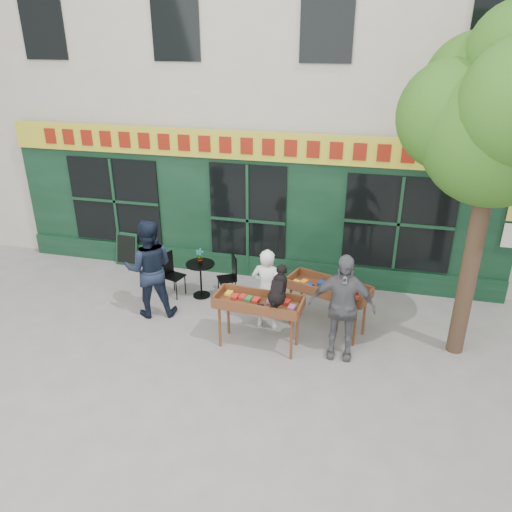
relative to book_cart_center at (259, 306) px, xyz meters
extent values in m
plane|color=slate|center=(-0.90, 0.40, -0.82)|extent=(80.00, 80.00, 0.00)
cube|color=beige|center=(-0.90, 6.40, 4.18)|extent=(14.00, 7.00, 10.00)
cube|color=black|center=(-0.90, 2.82, 0.78)|extent=(11.00, 0.16, 3.20)
cube|color=gold|center=(-0.90, 2.70, 2.18)|extent=(11.00, 0.06, 0.60)
cube|color=maroon|center=(-0.90, 2.66, 2.18)|extent=(9.60, 0.03, 0.34)
cube|color=black|center=(-0.90, 2.72, -0.57)|extent=(11.00, 0.10, 0.50)
cube|color=black|center=(-0.90, 2.72, 0.53)|extent=(1.70, 0.05, 2.50)
cube|color=black|center=(-4.10, 2.72, 0.73)|extent=(2.20, 0.05, 2.00)
cube|color=black|center=(2.30, 2.72, 0.73)|extent=(2.20, 0.05, 2.00)
cylinder|color=#382619|center=(3.40, 0.70, 0.98)|extent=(0.28, 0.28, 3.60)
sphere|color=#2A6216|center=(3.40, 0.70, 2.98)|extent=(2.20, 2.20, 2.20)
sphere|color=#2A6216|center=(2.80, 0.90, 3.18)|extent=(1.70, 1.70, 1.70)
sphere|color=#2A6216|center=(3.10, 1.30, 3.58)|extent=(1.60, 1.60, 1.60)
cylinder|color=brown|center=(-0.66, -0.18, -0.42)|extent=(0.05, 0.05, 0.80)
cylinder|color=brown|center=(0.63, -0.26, -0.42)|extent=(0.05, 0.05, 0.80)
cylinder|color=brown|center=(-0.63, 0.26, -0.42)|extent=(0.05, 0.05, 0.80)
cylinder|color=brown|center=(0.66, 0.18, -0.42)|extent=(0.05, 0.05, 0.80)
cube|color=brown|center=(0.00, 0.00, 0.00)|extent=(1.53, 0.68, 0.05)
cube|color=brown|center=(-0.02, -0.29, 0.08)|extent=(1.50, 0.14, 0.18)
cube|color=brown|center=(0.02, 0.29, 0.08)|extent=(1.50, 0.14, 0.18)
cube|color=brown|center=(0.00, 0.00, 0.06)|extent=(1.32, 0.48, 0.06)
imported|color=white|center=(0.00, 0.65, -0.02)|extent=(0.61, 0.42, 1.60)
cylinder|color=brown|center=(0.43, 0.83, -0.42)|extent=(0.05, 0.05, 0.80)
cylinder|color=brown|center=(1.65, 0.40, -0.42)|extent=(0.05, 0.05, 0.80)
cylinder|color=brown|center=(0.57, 1.24, -0.42)|extent=(0.05, 0.05, 0.80)
cylinder|color=brown|center=(1.80, 0.82, -0.42)|extent=(0.05, 0.05, 0.80)
cube|color=brown|center=(1.11, 0.82, 0.00)|extent=(1.61, 1.04, 0.05)
cube|color=brown|center=(1.02, 0.55, 0.08)|extent=(1.43, 0.53, 0.18)
cube|color=brown|center=(1.21, 1.10, 0.08)|extent=(1.43, 0.53, 0.18)
cube|color=brown|center=(1.11, 0.82, 0.06)|extent=(1.36, 0.80, 0.06)
imported|color=#535358|center=(1.41, 0.07, 0.13)|extent=(1.12, 0.48, 1.90)
cylinder|color=black|center=(-1.61, 1.50, -0.80)|extent=(0.36, 0.36, 0.03)
cylinder|color=black|center=(-1.61, 1.50, -0.44)|extent=(0.04, 0.04, 0.72)
cylinder|color=black|center=(-1.61, 1.50, -0.07)|extent=(0.60, 0.60, 0.03)
cube|color=black|center=(-2.16, 1.40, -0.37)|extent=(0.44, 0.44, 0.03)
cube|color=black|center=(-2.32, 1.45, -0.12)|extent=(0.13, 0.35, 0.50)
cylinder|color=black|center=(-2.05, 1.22, -0.60)|extent=(0.02, 0.02, 0.44)
cylinder|color=black|center=(-1.97, 1.51, -0.60)|extent=(0.02, 0.02, 0.44)
cylinder|color=black|center=(-2.34, 1.30, -0.60)|extent=(0.02, 0.02, 0.44)
cylinder|color=black|center=(-2.26, 1.59, -0.60)|extent=(0.02, 0.02, 0.44)
cube|color=black|center=(-1.06, 1.55, -0.37)|extent=(0.49, 0.49, 0.03)
cube|color=black|center=(-0.91, 1.63, -0.12)|extent=(0.20, 0.33, 0.50)
cylinder|color=black|center=(-1.26, 1.61, -0.60)|extent=(0.02, 0.02, 0.44)
cylinder|color=black|center=(-1.12, 1.35, -0.60)|extent=(0.02, 0.02, 0.44)
cylinder|color=black|center=(-1.00, 1.76, -0.60)|extent=(0.02, 0.02, 0.44)
cylinder|color=black|center=(-0.85, 1.49, -0.60)|extent=(0.02, 0.02, 0.44)
imported|color=gray|center=(-1.61, 1.50, 0.11)|extent=(0.17, 0.12, 0.33)
imported|color=black|center=(-2.31, 0.60, 0.17)|extent=(1.16, 1.02, 1.98)
cube|color=black|center=(-3.88, 2.60, -0.42)|extent=(0.57, 0.22, 0.79)
cube|color=black|center=(-3.88, 2.58, -0.42)|extent=(0.47, 0.20, 0.65)
camera|label=1|loc=(1.74, -7.31, 4.32)|focal=35.00mm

